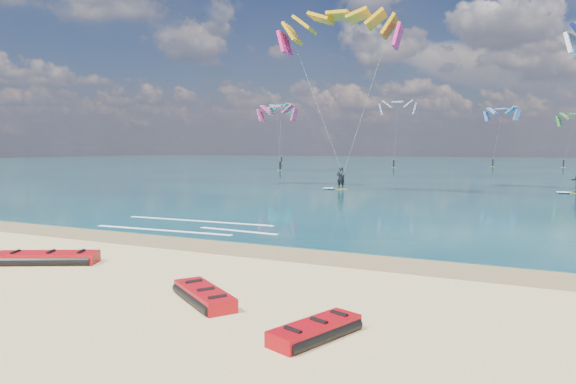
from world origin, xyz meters
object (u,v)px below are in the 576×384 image
object	(u,v)px
packed_kite_right	(315,338)
kitesurfer_main	(340,90)
packed_kite_left	(46,264)
packed_kite_mid	(204,302)

from	to	relation	value
packed_kite_right	kitesurfer_main	bearing A→B (deg)	38.96
kitesurfer_main	packed_kite_left	bearing A→B (deg)	-87.25
packed_kite_mid	packed_kite_right	size ratio (longest dim) A/B	1.15
packed_kite_mid	kitesurfer_main	world-z (taller)	kitesurfer_main
kitesurfer_main	packed_kite_mid	bearing A→B (deg)	-74.47
packed_kite_mid	packed_kite_left	bearing A→B (deg)	-155.82
packed_kite_right	kitesurfer_main	distance (m)	34.23
packed_kite_mid	kitesurfer_main	distance (m)	32.37
packed_kite_mid	kitesurfer_main	size ratio (longest dim) A/B	0.16
packed_kite_right	kitesurfer_main	xyz separation A→B (m)	(-10.71, 31.39, 8.47)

